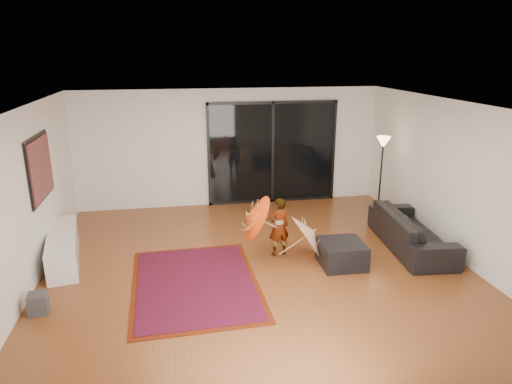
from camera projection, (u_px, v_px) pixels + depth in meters
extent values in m
plane|color=brown|center=(258.00, 269.00, 7.65)|extent=(7.00, 7.00, 0.00)
plane|color=white|center=(258.00, 106.00, 6.85)|extent=(7.00, 7.00, 0.00)
plane|color=silver|center=(230.00, 148.00, 10.54)|extent=(7.00, 0.00, 7.00)
plane|color=silver|center=(332.00, 309.00, 3.97)|extent=(7.00, 0.00, 7.00)
plane|color=silver|center=(22.00, 205.00, 6.65)|extent=(0.00, 7.00, 7.00)
plane|color=silver|center=(457.00, 181.00, 7.86)|extent=(0.00, 7.00, 7.00)
cube|color=black|center=(272.00, 153.00, 10.73)|extent=(3.00, 0.04, 2.40)
cube|color=black|center=(273.00, 103.00, 10.36)|extent=(3.06, 0.06, 0.06)
cube|color=black|center=(272.00, 200.00, 11.06)|extent=(3.06, 0.06, 0.06)
cube|color=black|center=(273.00, 153.00, 10.71)|extent=(0.06, 0.06, 2.40)
cube|color=black|center=(40.00, 168.00, 7.50)|extent=(0.02, 1.28, 1.08)
cube|color=#1C451B|center=(41.00, 168.00, 7.51)|extent=(0.03, 1.18, 0.98)
cube|color=white|center=(63.00, 247.00, 7.85)|extent=(0.78, 1.91, 0.52)
cube|color=#424244|center=(38.00, 303.00, 6.33)|extent=(0.28, 0.28, 0.29)
cube|color=#541807|center=(195.00, 284.00, 7.15)|extent=(2.01, 2.75, 0.01)
cube|color=maroon|center=(195.00, 283.00, 7.15)|extent=(1.85, 2.59, 0.02)
imported|color=black|center=(411.00, 230.00, 8.40)|extent=(1.09, 2.34, 0.66)
cube|color=black|center=(342.00, 254.00, 7.73)|extent=(0.75, 0.75, 0.41)
cylinder|color=black|center=(377.00, 214.00, 10.14)|extent=(0.30, 0.30, 0.03)
cylinder|color=black|center=(380.00, 180.00, 9.90)|extent=(0.04, 0.04, 1.62)
cone|color=#FFD899|center=(383.00, 142.00, 9.66)|extent=(0.30, 0.30, 0.24)
imported|color=#999999|center=(279.00, 227.00, 8.02)|extent=(0.44, 0.33, 1.07)
cone|color=#E03F0B|center=(248.00, 219.00, 7.82)|extent=(0.56, 0.84, 0.82)
cylinder|color=tan|center=(249.00, 237.00, 7.92)|extent=(0.45, 0.02, 0.26)
cylinder|color=tan|center=(248.00, 213.00, 7.79)|extent=(0.06, 0.02, 0.05)
cone|color=silver|center=(314.00, 229.00, 8.00)|extent=(0.64, 0.89, 0.85)
cylinder|color=tan|center=(313.00, 248.00, 8.11)|extent=(0.47, 0.02, 0.32)
cylinder|color=tan|center=(314.00, 223.00, 7.96)|extent=(0.05, 0.02, 0.05)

